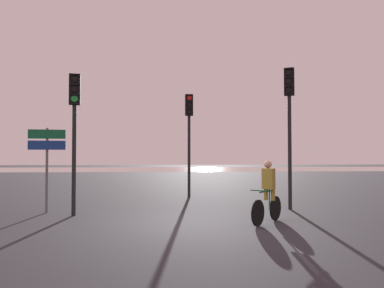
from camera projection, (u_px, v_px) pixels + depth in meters
name	position (u px, v px, depth m)	size (l,w,h in m)	color
ground_plane	(186.00, 225.00, 9.44)	(120.00, 120.00, 0.00)	#28282D
water_strip	(169.00, 169.00, 47.71)	(80.00, 16.00, 0.01)	#9E937F
traffic_light_center	(189.00, 126.00, 15.76)	(0.33, 0.35, 4.34)	black
traffic_light_near_right	(289.00, 111.00, 12.26)	(0.39, 0.41, 4.63)	black
traffic_light_near_left	(74.00, 117.00, 10.96)	(0.36, 0.38, 4.15)	black
direction_sign_post	(47.00, 154.00, 11.46)	(1.10, 0.18, 2.60)	slate
cyclist	(268.00, 191.00, 9.74)	(1.14, 1.33, 1.62)	black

